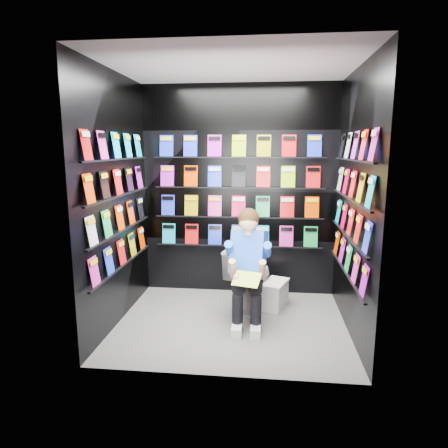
# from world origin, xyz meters

# --- Properties ---
(floor) EXTENTS (2.40, 2.40, 0.00)m
(floor) POSITION_xyz_m (0.00, 0.00, 0.00)
(floor) COLOR slate
(floor) RESTS_ON ground
(ceiling) EXTENTS (2.40, 2.40, 0.00)m
(ceiling) POSITION_xyz_m (0.00, 0.00, 2.60)
(ceiling) COLOR white
(ceiling) RESTS_ON floor
(wall_back) EXTENTS (2.40, 0.04, 2.60)m
(wall_back) POSITION_xyz_m (0.00, 1.00, 1.30)
(wall_back) COLOR black
(wall_back) RESTS_ON floor
(wall_front) EXTENTS (2.40, 0.04, 2.60)m
(wall_front) POSITION_xyz_m (0.00, -1.00, 1.30)
(wall_front) COLOR black
(wall_front) RESTS_ON floor
(wall_left) EXTENTS (0.04, 2.00, 2.60)m
(wall_left) POSITION_xyz_m (-1.20, 0.00, 1.30)
(wall_left) COLOR black
(wall_left) RESTS_ON floor
(wall_right) EXTENTS (0.04, 2.00, 2.60)m
(wall_right) POSITION_xyz_m (1.20, 0.00, 1.30)
(wall_right) COLOR black
(wall_right) RESTS_ON floor
(comics_back) EXTENTS (2.10, 0.06, 1.37)m
(comics_back) POSITION_xyz_m (0.00, 0.97, 1.31)
(comics_back) COLOR #DD003D
(comics_back) RESTS_ON wall_back
(comics_left) EXTENTS (0.06, 1.70, 1.37)m
(comics_left) POSITION_xyz_m (-1.17, 0.00, 1.31)
(comics_left) COLOR #DD003D
(comics_left) RESTS_ON wall_left
(comics_right) EXTENTS (0.06, 1.70, 1.37)m
(comics_right) POSITION_xyz_m (1.17, 0.00, 1.31)
(comics_right) COLOR #DD003D
(comics_right) RESTS_ON wall_right
(toilet) EXTENTS (0.61, 0.84, 0.73)m
(toilet) POSITION_xyz_m (0.17, 0.49, 0.37)
(toilet) COLOR white
(toilet) RESTS_ON floor
(longbox) EXTENTS (0.33, 0.43, 0.29)m
(longbox) POSITION_xyz_m (0.47, 0.49, 0.14)
(longbox) COLOR white
(longbox) RESTS_ON floor
(longbox_lid) EXTENTS (0.35, 0.46, 0.03)m
(longbox_lid) POSITION_xyz_m (0.47, 0.49, 0.30)
(longbox_lid) COLOR white
(longbox_lid) RESTS_ON longbox
(reader) EXTENTS (0.66, 0.81, 1.30)m
(reader) POSITION_xyz_m (0.17, 0.11, 0.74)
(reader) COLOR blue
(reader) RESTS_ON toilet
(held_comic) EXTENTS (0.30, 0.22, 0.11)m
(held_comic) POSITION_xyz_m (0.17, -0.24, 0.58)
(held_comic) COLOR green
(held_comic) RESTS_ON reader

